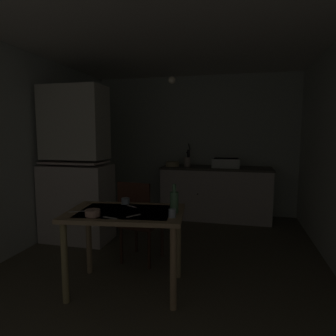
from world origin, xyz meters
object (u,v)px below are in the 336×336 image
Objects in this scene: hutch_cabinet at (76,170)px; glass_bottle at (174,201)px; hand_pump at (188,156)px; chair_far_side at (139,220)px; mixing_bowl_counter at (173,164)px; serving_bowl_wide at (93,213)px; dining_table at (126,223)px; sink_basin at (226,163)px; mug_tall at (172,213)px.

hutch_cabinet is 1.83m from glass_bottle.
hand_pump is 2.06m from chair_far_side.
mixing_bowl_counter is at bearing 55.09° from hutch_cabinet.
glass_bottle is (0.64, 0.27, 0.07)m from serving_bowl_wide.
glass_bottle is (0.44, 0.05, 0.21)m from dining_table.
hutch_cabinet reaches higher than chair_far_side.
glass_bottle reaches higher than mixing_bowl_counter.
dining_table is at bearing 47.00° from serving_bowl_wide.
mixing_bowl_counter is (-0.89, -0.05, -0.04)m from sink_basin.
mug_tall is (0.66, 0.12, 0.01)m from serving_bowl_wide.
hutch_cabinet is 5.20× the size of hand_pump.
glass_bottle is (0.51, -0.51, 0.36)m from chair_far_side.
dining_table is 0.58m from chair_far_side.
serving_bowl_wide is at bearing -91.93° from mixing_bowl_counter.
hutch_cabinet is at bearing 125.53° from serving_bowl_wide.
mug_tall is (0.52, -0.66, 0.29)m from chair_far_side.
mixing_bowl_counter is 1.93m from chair_far_side.
mug_tall is at bearing 10.72° from serving_bowl_wide.
serving_bowl_wide is 1.80× the size of mug_tall.
hutch_cabinet reaches higher than mixing_bowl_counter.
hand_pump reaches higher than sink_basin.
glass_bottle is at bearing 22.68° from serving_bowl_wide.
sink_basin reaches higher than glass_bottle.
hand_pump reaches higher than serving_bowl_wide.
mixing_bowl_counter reaches higher than serving_bowl_wide.
serving_bowl_wide reaches higher than dining_table.
glass_bottle is (1.54, -0.98, -0.11)m from hutch_cabinet.
sink_basin is 0.89m from mixing_bowl_counter.
hand_pump reaches higher than dining_table.
chair_far_side is at bearing 134.73° from glass_bottle.
mixing_bowl_counter is at bearing 102.62° from mug_tall.
sink_basin is 1.13× the size of hand_pump.
mixing_bowl_counter is 0.20× the size of dining_table.
sink_basin reaches higher than serving_bowl_wide.
hand_pump reaches higher than chair_far_side.
serving_bowl_wide is at bearing -99.83° from chair_far_side.
mixing_bowl_counter is 2.67m from serving_bowl_wide.
hutch_cabinet is at bearing 136.79° from dining_table.
sink_basin is 2.16m from chair_far_side.
hutch_cabinet is at bearing -129.52° from hand_pump.
serving_bowl_wide is (-0.20, -0.22, 0.14)m from dining_table.
chair_far_side is at bearing 97.07° from dining_table.
glass_bottle reaches higher than mug_tall.
mixing_bowl_counter is 2.46m from dining_table.
hutch_cabinet reaches higher than mug_tall.
serving_bowl_wide is 0.50× the size of glass_bottle.
hutch_cabinet reaches higher than hand_pump.
glass_bottle is at bearing 95.87° from mug_tall.
hutch_cabinet reaches higher than serving_bowl_wide.
serving_bowl_wide is 0.70m from glass_bottle.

